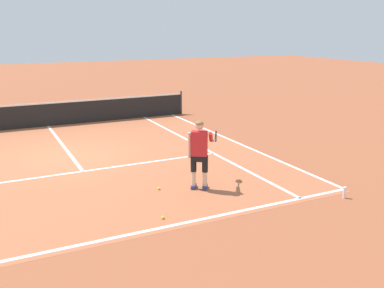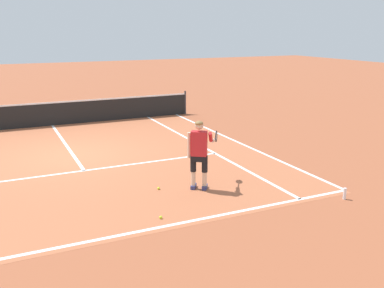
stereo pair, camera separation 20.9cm
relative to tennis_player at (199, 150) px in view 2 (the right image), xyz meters
name	(u,v)px [view 2 (the right image)]	position (x,y,z in m)	size (l,w,h in m)	color
ground_plane	(73,155)	(-2.30, 4.33, -0.99)	(80.00, 80.00, 0.00)	#9E5133
court_inner_surface	(77,160)	(-2.30, 3.69, -0.99)	(10.98, 11.01, 0.00)	#B2603D
line_baseline	(128,234)	(-2.30, -1.61, -0.99)	(10.98, 0.10, 0.01)	white
line_service	(84,171)	(-2.30, 2.60, -0.99)	(8.23, 0.10, 0.01)	white
line_centre_service	(65,144)	(-2.30, 5.80, -0.99)	(0.10, 6.40, 0.01)	white
line_singles_right	(200,145)	(1.81, 3.69, -0.99)	(0.10, 10.61, 0.01)	white
line_doubles_right	(235,141)	(3.19, 3.69, -0.99)	(0.10, 10.61, 0.01)	white
tennis_net	(51,114)	(-2.30, 9.00, -0.49)	(11.96, 0.08, 1.07)	#333338
tennis_player	(199,150)	(0.00, 0.00, 0.00)	(1.08, 0.86, 1.71)	navy
tennis_ball_near_feet	(161,217)	(-1.49, -1.24, -0.96)	(0.07, 0.07, 0.07)	#CCE02D
tennis_ball_by_baseline	(159,188)	(-0.94, 0.36, -0.96)	(0.07, 0.07, 0.07)	#CCE02D
water_bottle	(345,194)	(2.74, -2.03, -0.85)	(0.07, 0.07, 0.27)	white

